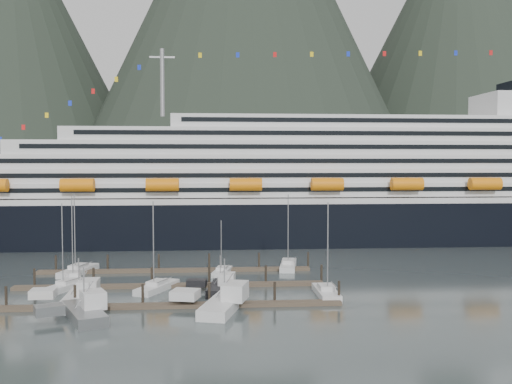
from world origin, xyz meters
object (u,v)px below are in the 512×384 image
(sailboat_g, at_px, (288,266))
(sailboat_h, at_px, (326,293))
(cruise_ship, at_px, (327,192))
(sailboat_f, at_px, (222,272))
(sailboat_a, at_px, (67,287))
(sailboat_b, at_px, (73,278))
(trawler_b, at_px, (83,312))
(trawler_e, at_px, (220,287))
(sailboat_e, at_px, (78,271))
(trawler_c, at_px, (223,301))
(sailboat_c, at_px, (157,288))
(trawler_a, at_px, (78,297))

(sailboat_g, xyz_separation_m, sailboat_h, (2.51, -23.10, 0.01))
(cruise_ship, distance_m, sailboat_f, 51.08)
(cruise_ship, xyz_separation_m, sailboat_a, (-50.81, -52.31, -11.62))
(sailboat_b, relative_size, trawler_b, 1.26)
(sailboat_a, xyz_separation_m, trawler_b, (6.13, -17.69, 0.49))
(sailboat_g, xyz_separation_m, trawler_e, (-12.94, -19.36, 0.39))
(sailboat_a, bearing_deg, sailboat_e, 28.85)
(trawler_b, height_order, trawler_c, trawler_c)
(sailboat_a, relative_size, sailboat_e, 0.93)
(sailboat_f, height_order, sailboat_h, sailboat_h)
(sailboat_a, xyz_separation_m, sailboat_b, (-0.58, 6.72, 0.00))
(sailboat_c, distance_m, trawler_c, 15.34)
(cruise_ship, xyz_separation_m, trawler_a, (-47.06, -61.90, -11.15))
(sailboat_h, height_order, trawler_a, sailboat_h)
(sailboat_c, xyz_separation_m, sailboat_g, (22.39, 17.44, -0.00))
(sailboat_e, height_order, trawler_b, sailboat_e)
(sailboat_g, height_order, trawler_c, sailboat_g)
(sailboat_c, xyz_separation_m, trawler_e, (9.46, -1.92, 0.38))
(trawler_c, relative_size, trawler_e, 1.52)
(sailboat_g, bearing_deg, sailboat_b, 113.44)
(sailboat_h, bearing_deg, cruise_ship, -10.69)
(sailboat_e, xyz_separation_m, sailboat_f, (25.05, -2.55, -0.05))
(trawler_b, height_order, trawler_e, trawler_b)
(sailboat_f, distance_m, trawler_b, 33.31)
(sailboat_f, distance_m, sailboat_h, 23.28)
(sailboat_a, relative_size, trawler_a, 1.07)
(cruise_ship, height_order, sailboat_b, cruise_ship)
(sailboat_c, distance_m, trawler_a, 12.70)
(sailboat_c, relative_size, trawler_c, 0.95)
(sailboat_a, relative_size, sailboat_g, 0.97)
(trawler_a, bearing_deg, sailboat_e, 10.03)
(trawler_a, xyz_separation_m, trawler_e, (19.58, 5.74, -0.08))
(sailboat_f, xyz_separation_m, sailboat_g, (12.25, 5.10, 0.04))
(cruise_ship, relative_size, sailboat_b, 14.53)
(sailboat_c, relative_size, sailboat_f, 1.44)
(cruise_ship, bearing_deg, trawler_b, -122.55)
(sailboat_c, xyz_separation_m, sailboat_f, (10.14, 12.34, -0.05))
(cruise_ship, bearing_deg, trawler_e, -116.07)
(sailboat_e, height_order, trawler_a, sailboat_e)
(sailboat_c, distance_m, trawler_b, 17.57)
(trawler_e, bearing_deg, sailboat_h, -94.82)
(sailboat_c, height_order, sailboat_f, sailboat_c)
(sailboat_a, xyz_separation_m, sailboat_f, (24.02, 10.41, -0.04))
(trawler_b, bearing_deg, sailboat_b, -7.63)
(sailboat_g, height_order, trawler_b, sailboat_g)
(cruise_ship, relative_size, sailboat_e, 14.33)
(sailboat_g, xyz_separation_m, trawler_b, (-30.14, -33.20, 0.48))
(trawler_b, distance_m, trawler_c, 17.96)
(sailboat_h, bearing_deg, sailboat_f, 40.03)
(trawler_a, relative_size, trawler_c, 0.86)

